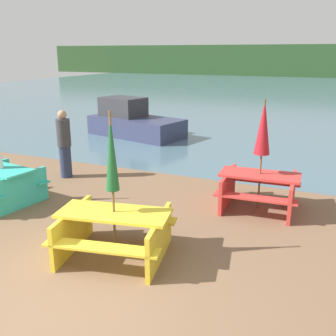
# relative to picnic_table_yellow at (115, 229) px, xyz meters

# --- Properties ---
(ground_plane) EXTENTS (60.00, 60.00, 0.00)m
(ground_plane) POSITION_rel_picnic_table_yellow_xyz_m (-0.05, -1.62, -0.45)
(ground_plane) COLOR brown
(water) EXTENTS (60.00, 50.00, 0.00)m
(water) POSITION_rel_picnic_table_yellow_xyz_m (-0.05, 29.26, -0.45)
(water) COLOR slate
(water) RESTS_ON ground_plane
(far_treeline) EXTENTS (80.00, 1.60, 4.00)m
(far_treeline) POSITION_rel_picnic_table_yellow_xyz_m (-0.05, 49.26, 1.55)
(far_treeline) COLOR #284723
(far_treeline) RESTS_ON water
(picnic_table_yellow) EXTENTS (1.94, 1.68, 0.74)m
(picnic_table_yellow) POSITION_rel_picnic_table_yellow_xyz_m (0.00, 0.00, 0.00)
(picnic_table_yellow) COLOR yellow
(picnic_table_yellow) RESTS_ON ground_plane
(picnic_table_teal) EXTENTS (1.68, 1.58, 0.77)m
(picnic_table_teal) POSITION_rel_picnic_table_yellow_xyz_m (-3.38, 0.97, 0.01)
(picnic_table_teal) COLOR #33B7A8
(picnic_table_teal) RESTS_ON ground_plane
(picnic_table_red) EXTENTS (1.65, 1.47, 0.74)m
(picnic_table_red) POSITION_rel_picnic_table_yellow_xyz_m (1.65, 2.86, -0.01)
(picnic_table_red) COLOR red
(picnic_table_red) RESTS_ON ground_plane
(umbrella_crimson) EXTENTS (0.31, 0.31, 2.22)m
(umbrella_crimson) POSITION_rel_picnic_table_yellow_xyz_m (1.65, 2.86, 1.22)
(umbrella_crimson) COLOR brown
(umbrella_crimson) RESTS_ON ground_plane
(umbrella_darkgreen) EXTENTS (0.20, 0.20, 2.28)m
(umbrella_darkgreen) POSITION_rel_picnic_table_yellow_xyz_m (-0.00, -0.00, 1.21)
(umbrella_darkgreen) COLOR brown
(umbrella_darkgreen) RESTS_ON ground_plane
(boat) EXTENTS (3.92, 2.45, 1.41)m
(boat) POSITION_rel_picnic_table_yellow_xyz_m (-4.18, 8.25, 0.07)
(boat) COLOR #333856
(boat) RESTS_ON water
(person) EXTENTS (0.34, 0.34, 1.71)m
(person) POSITION_rel_picnic_table_yellow_xyz_m (-3.25, 2.99, 0.41)
(person) COLOR #283351
(person) RESTS_ON ground_plane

